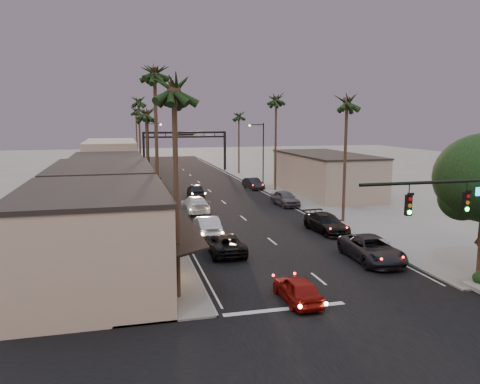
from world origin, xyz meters
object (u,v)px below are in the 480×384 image
palm_rc (239,113)px  palm_far (136,109)px  palm_lb (154,68)px  oncoming_red (297,289)px  palm_ld (139,99)px  curbside_near (372,249)px  arch (185,141)px  streetlight_left (150,147)px  oncoming_pickup (224,243)px  curbside_black (326,223)px  traffic_signal (477,211)px  streetlight_right (261,151)px  oncoming_silver (207,226)px  palm_lc (146,110)px  palm_ra (347,98)px  palm_rb (276,97)px  palm_la (174,82)px

palm_rc → palm_far: bearing=140.4°
palm_lb → oncoming_red: (6.06, -15.00, -12.68)m
palm_lb → palm_ld: size_ratio=1.07×
oncoming_red → curbside_near: curbside_near is taller
arch → palm_lb: palm_lb is taller
streetlight_left → palm_rc: (15.52, 6.00, 5.14)m
streetlight_left → oncoming_pickup: (2.55, -41.28, -4.59)m
curbside_black → oncoming_pickup: bearing=-162.4°
traffic_signal → palm_ld: palm_ld is taller
arch → streetlight_left: streetlight_left is taller
palm_ld → oncoming_red: palm_ld is taller
streetlight_right → palm_rc: bearing=84.9°
oncoming_silver → curbside_black: (10.06, -1.43, -0.03)m
palm_lc → curbside_near: size_ratio=2.02×
traffic_signal → streetlight_right: bearing=88.3°
oncoming_pickup → curbside_near: bearing=156.1°
palm_ra → palm_rc: palm_ra is taller
palm_ld → oncoming_pickup: size_ratio=2.69×
palm_lb → palm_rb: size_ratio=1.07×
traffic_signal → streetlight_right: 41.02m
traffic_signal → palm_la: 16.42m
palm_lb → palm_far: 56.03m
palm_la → oncoming_pickup: bearing=61.3°
arch → palm_lc: (-8.60, -34.00, 4.94)m
traffic_signal → palm_ra: size_ratio=0.64×
curbside_black → palm_lc: bearing=127.8°
palm_la → traffic_signal: bearing=-19.3°
arch → streetlight_left: 13.85m
palm_ra → oncoming_red: size_ratio=3.20×
arch → palm_rb: size_ratio=1.07×
palm_la → oncoming_silver: (3.96, 13.22, -10.63)m
streetlight_right → palm_ld: bearing=147.2°
curbside_black → palm_far: bearing=98.6°
palm_lb → curbside_near: (13.56, -9.53, -12.55)m
streetlight_left → palm_lb: 36.93m
streetlight_right → palm_far: palm_far is taller
curbside_near → curbside_black: size_ratio=1.11×
palm_la → palm_lb: bearing=90.0°
palm_lb → oncoming_silver: 13.18m
palm_rb → oncoming_silver: (-13.24, -21.78, -11.60)m
arch → palm_la: bearing=-98.0°
palm_lb → palm_ld: palm_lb is taller
streetlight_left → palm_ld: size_ratio=0.63×
palm_rc → oncoming_pickup: (-12.97, -47.28, -9.73)m
palm_rb → curbside_black: size_ratio=2.60×
arch → oncoming_red: 63.23m
oncoming_pickup → oncoming_silver: bearing=-86.6°
palm_rb → streetlight_left: bearing=137.9°
palm_far → streetlight_right: bearing=-65.2°
palm_rc → palm_lc: bearing=-121.6°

